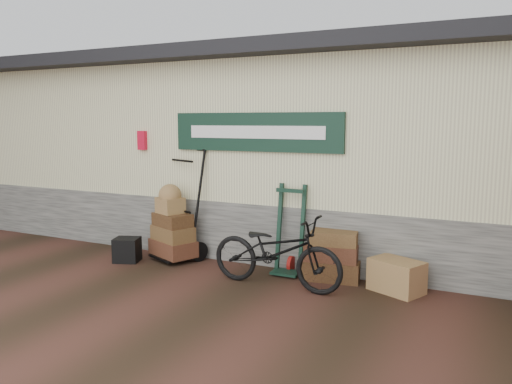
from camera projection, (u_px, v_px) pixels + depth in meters
ground at (243, 288)px, 6.35m from camera, size 80.00×80.00×0.00m
station_building at (315, 150)px, 8.57m from camera, size 14.40×4.10×3.20m
porter_trolley at (183, 203)px, 7.62m from camera, size 1.05×0.93×1.73m
green_barrow at (290, 230)px, 6.88m from camera, size 0.45×0.38×1.24m
suitcase_stack at (332, 254)px, 6.68m from camera, size 0.82×0.59×0.67m
wicker_hamper at (397, 276)px, 6.18m from camera, size 0.73×0.63×0.40m
black_trunk at (127, 250)px, 7.52m from camera, size 0.45×0.42×0.36m
bicycle at (276, 247)px, 6.32m from camera, size 0.69×1.81×1.04m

